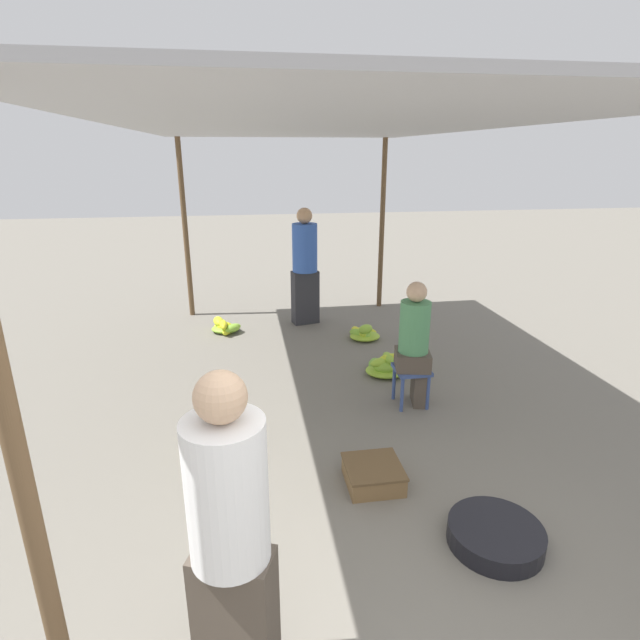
{
  "coord_description": "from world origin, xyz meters",
  "views": [
    {
      "loc": [
        -0.72,
        -1.4,
        2.49
      ],
      "look_at": [
        0.0,
        3.13,
        0.95
      ],
      "focal_mm": 28.0,
      "sensor_mm": 36.0,
      "label": 1
    }
  ],
  "objects": [
    {
      "name": "canopy_post_front_left",
      "position": [
        -1.56,
        0.3,
        1.35
      ],
      "size": [
        0.08,
        0.08,
        2.71
      ],
      "primitive_type": "cylinder",
      "color": "brown",
      "rests_on": "ground"
    },
    {
      "name": "canopy_post_back_left",
      "position": [
        -1.56,
        6.5,
        1.35
      ],
      "size": [
        0.08,
        0.08,
        2.71
      ],
      "primitive_type": "cylinder",
      "color": "brown",
      "rests_on": "ground"
    },
    {
      "name": "canopy_post_back_right",
      "position": [
        1.56,
        6.5,
        1.35
      ],
      "size": [
        0.08,
        0.08,
        2.71
      ],
      "primitive_type": "cylinder",
      "color": "brown",
      "rests_on": "ground"
    },
    {
      "name": "canopy_tarp",
      "position": [
        0.0,
        3.4,
        2.73
      ],
      "size": [
        3.51,
        6.6,
        0.04
      ],
      "primitive_type": "cube",
      "color": "#B2B2B7",
      "rests_on": "canopy_post_front_left"
    },
    {
      "name": "vendor_foreground",
      "position": [
        -0.83,
        0.43,
        0.87
      ],
      "size": [
        0.46,
        0.46,
        1.68
      ],
      "color": "#4C4238",
      "rests_on": "ground"
    },
    {
      "name": "stool",
      "position": [
        0.94,
        3.05,
        0.33
      ],
      "size": [
        0.34,
        0.34,
        0.41
      ],
      "color": "#384C84",
      "rests_on": "ground"
    },
    {
      "name": "vendor_seated",
      "position": [
        0.95,
        3.06,
        0.68
      ],
      "size": [
        0.4,
        0.4,
        1.31
      ],
      "color": "#4C4238",
      "rests_on": "ground"
    },
    {
      "name": "basin_black",
      "position": [
        0.86,
        1.08,
        0.07
      ],
      "size": [
        0.63,
        0.63,
        0.14
      ],
      "color": "black",
      "rests_on": "ground"
    },
    {
      "name": "banana_pile_left_0",
      "position": [
        -0.97,
        2.55,
        0.09
      ],
      "size": [
        0.4,
        0.46,
        0.24
      ],
      "color": "#C2D229",
      "rests_on": "ground"
    },
    {
      "name": "banana_pile_left_1",
      "position": [
        -1.01,
        5.57,
        0.08
      ],
      "size": [
        0.46,
        0.51,
        0.21
      ],
      "color": "yellow",
      "rests_on": "ground"
    },
    {
      "name": "banana_pile_right_0",
      "position": [
        0.9,
        4.99,
        0.08
      ],
      "size": [
        0.45,
        0.44,
        0.24
      ],
      "color": "#8ABB33",
      "rests_on": "ground"
    },
    {
      "name": "banana_pile_right_1",
      "position": [
        0.91,
        3.82,
        0.1
      ],
      "size": [
        0.55,
        0.54,
        0.25
      ],
      "color": "#87BA34",
      "rests_on": "ground"
    },
    {
      "name": "crate_near",
      "position": [
        0.22,
        1.83,
        0.09
      ],
      "size": [
        0.44,
        0.44,
        0.17
      ],
      "color": "brown",
      "rests_on": "ground"
    },
    {
      "name": "shopper_walking_mid",
      "position": [
        0.2,
        5.82,
        0.9
      ],
      "size": [
        0.44,
        0.44,
        1.74
      ],
      "color": "#2D2D33",
      "rests_on": "ground"
    }
  ]
}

